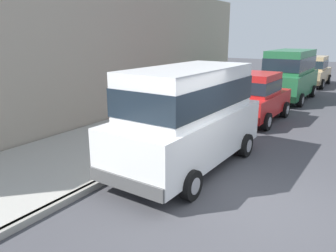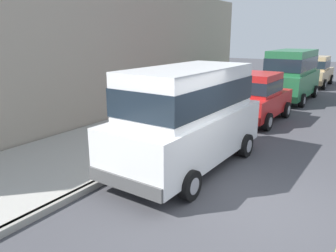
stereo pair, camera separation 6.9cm
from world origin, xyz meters
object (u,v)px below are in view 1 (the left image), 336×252
(car_red_hatchback, at_px, (255,96))
(car_green_van, at_px, (290,73))
(car_tan_sedan, at_px, (312,71))
(car_white_van, at_px, (189,113))
(dog_brown, at_px, (142,129))

(car_red_hatchback, height_order, car_green_van, car_green_van)
(car_red_hatchback, bearing_deg, car_tan_sedan, 89.40)
(car_white_van, relative_size, car_tan_sedan, 1.07)
(car_white_van, relative_size, car_red_hatchback, 1.28)
(car_green_van, distance_m, car_tan_sedan, 5.95)
(car_white_van, height_order, car_red_hatchback, car_white_van)
(car_tan_sedan, bearing_deg, car_red_hatchback, -90.60)
(car_white_van, xyz_separation_m, car_green_van, (-0.05, 10.55, 0.00))
(car_white_van, relative_size, car_green_van, 1.00)
(car_red_hatchback, bearing_deg, car_green_van, 89.32)
(car_red_hatchback, height_order, car_tan_sedan, car_tan_sedan)
(car_white_van, bearing_deg, dog_brown, 157.98)
(car_tan_sedan, distance_m, dog_brown, 15.78)
(car_green_van, bearing_deg, car_red_hatchback, -90.68)
(car_white_van, relative_size, dog_brown, 6.55)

